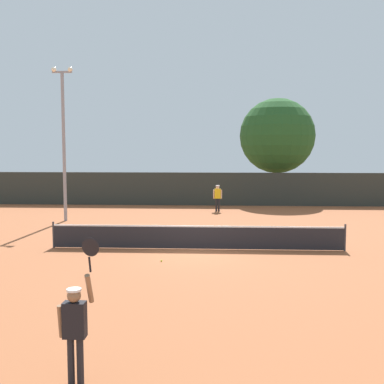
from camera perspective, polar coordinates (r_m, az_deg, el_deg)
The scene contains 11 objects.
ground_plane at distance 18.91m, azimuth 0.60°, elevation -7.00°, with size 120.00×120.00×0.00m, color #9E5633.
tennis_net at distance 18.81m, azimuth 0.60°, elevation -5.48°, with size 11.82×0.08×1.07m.
perimeter_fence at distance 33.30m, azimuth 1.65°, elevation 0.37°, with size 39.16×0.12×2.36m, color #2D332D.
player_serving at distance 8.43m, azimuth -14.06°, elevation -15.05°, with size 0.67×0.40×2.53m.
player_receiving at distance 30.13m, azimuth 3.15°, elevation -0.41°, with size 0.57×0.25×1.70m.
tennis_ball at distance 16.90m, azimuth -3.76°, elevation -8.39°, with size 0.07×0.07×0.07m, color #CCE033.
light_pole at distance 26.95m, azimuth -15.43°, elevation 6.77°, with size 1.18×0.28×8.50m.
large_tree at distance 36.53m, azimuth 10.37°, elevation 6.75°, with size 5.73×5.73×7.90m.
parked_car_near at distance 42.44m, azimuth -8.35°, elevation 0.83°, with size 2.38×4.40×1.69m.
parked_car_mid at distance 40.51m, azimuth -1.53°, elevation 0.67°, with size 1.97×4.23×1.69m.
parked_car_far at distance 42.59m, azimuth 15.33°, elevation 0.71°, with size 2.39×4.40×1.69m.
Camera 1 is at (0.76, -18.47, 4.02)m, focal length 43.62 mm.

